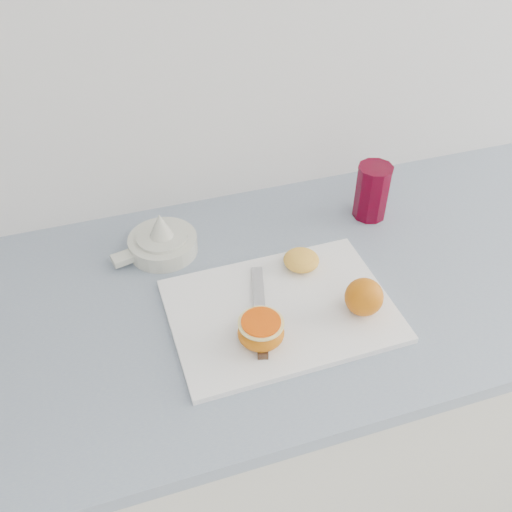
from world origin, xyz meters
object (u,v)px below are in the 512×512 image
at_px(half_orange, 261,331).
at_px(citrus_juicer, 162,241).
at_px(counter, 299,411).
at_px(red_tumbler, 372,193).
at_px(cutting_board, 281,310).

height_order(half_orange, citrus_juicer, citrus_juicer).
relative_size(counter, red_tumbler, 21.26).
xyz_separation_m(cutting_board, citrus_juicer, (-0.17, 0.23, 0.02)).
distance_m(cutting_board, red_tumbler, 0.35).
height_order(counter, red_tumbler, red_tumbler).
xyz_separation_m(citrus_juicer, red_tumbler, (0.44, -0.01, 0.03)).
height_order(cutting_board, red_tumbler, red_tumbler).
height_order(cutting_board, citrus_juicer, citrus_juicer).
xyz_separation_m(counter, red_tumbler, (0.19, 0.14, 0.50)).
bearing_deg(red_tumbler, citrus_juicer, 178.07).
relative_size(half_orange, red_tumbler, 0.65).
bearing_deg(cutting_board, citrus_juicer, 126.17).
bearing_deg(cutting_board, half_orange, -133.59).
bearing_deg(counter, citrus_juicer, 148.32).
xyz_separation_m(counter, half_orange, (-0.14, -0.13, 0.48)).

